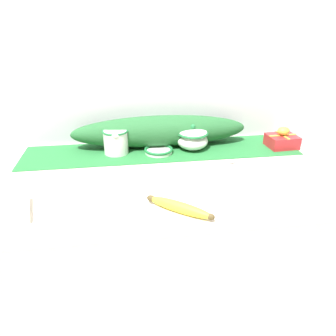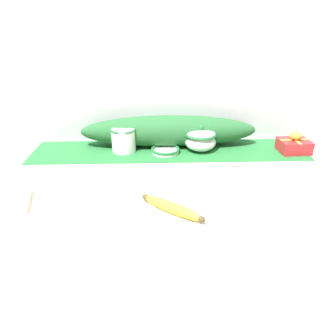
{
  "view_description": "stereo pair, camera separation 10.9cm",
  "coord_description": "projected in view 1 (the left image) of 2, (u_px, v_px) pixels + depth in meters",
  "views": [
    {
      "loc": [
        -0.16,
        -1.03,
        1.39
      ],
      "look_at": [
        -0.01,
        -0.05,
        0.93
      ],
      "focal_mm": 35.0,
      "sensor_mm": 36.0,
      "label": 1
    },
    {
      "loc": [
        -0.05,
        -1.04,
        1.39
      ],
      "look_at": [
        -0.01,
        -0.05,
        0.93
      ],
      "focal_mm": 35.0,
      "sensor_mm": 36.0,
      "label": 2
    }
  ],
  "objects": [
    {
      "name": "countertop",
      "position": [
        170.0,
        269.0,
        1.35
      ],
      "size": [
        1.22,
        0.71,
        0.88
      ],
      "primitive_type": "cube",
      "color": "beige",
      "rests_on": "ground_plane"
    },
    {
      "name": "small_dish",
      "position": [
        159.0,
        150.0,
        1.33
      ],
      "size": [
        0.12,
        0.12,
        0.02
      ],
      "color": "white",
      "rests_on": "countertop"
    },
    {
      "name": "table_runner",
      "position": [
        162.0,
        151.0,
        1.36
      ],
      "size": [
        1.12,
        0.25,
        0.0
      ],
      "primitive_type": "cube",
      "color": "#236B33",
      "rests_on": "countertop"
    },
    {
      "name": "sugar_bowl",
      "position": [
        193.0,
        138.0,
        1.36
      ],
      "size": [
        0.13,
        0.13,
        0.11
      ],
      "color": "white",
      "rests_on": "countertop"
    },
    {
      "name": "poinsettia_garland",
      "position": [
        160.0,
        131.0,
        1.38
      ],
      "size": [
        0.74,
        0.14,
        0.13
      ],
      "color": "#235B2D",
      "rests_on": "countertop"
    },
    {
      "name": "gift_box",
      "position": [
        282.0,
        140.0,
        1.38
      ],
      "size": [
        0.12,
        0.11,
        0.09
      ],
      "rotation": [
        0.0,
        0.0,
        0.06
      ],
      "color": "red",
      "rests_on": "countertop"
    },
    {
      "name": "back_wall",
      "position": [
        157.0,
        65.0,
        1.36
      ],
      "size": [
        2.02,
        0.04,
        2.4
      ],
      "primitive_type": "cube",
      "color": "silver",
      "rests_on": "ground_plane"
    },
    {
      "name": "spoon",
      "position": [
        229.0,
        162.0,
        1.24
      ],
      "size": [
        0.17,
        0.08,
        0.01
      ],
      "rotation": [
        0.0,
        0.0,
        0.36
      ],
      "color": "silver",
      "rests_on": "countertop"
    },
    {
      "name": "napkin_stack",
      "position": [
        3.0,
        213.0,
        0.92
      ],
      "size": [
        0.17,
        0.17,
        0.02
      ],
      "primitive_type": "cube",
      "rotation": [
        0.0,
        0.0,
        0.22
      ],
      "color": "silver",
      "rests_on": "countertop"
    },
    {
      "name": "banana",
      "position": [
        179.0,
        207.0,
        0.93
      ],
      "size": [
        0.18,
        0.16,
        0.03
      ],
      "rotation": [
        0.0,
        0.0,
        -0.68
      ],
      "color": "yellow",
      "rests_on": "countertop"
    },
    {
      "name": "cream_pitcher",
      "position": [
        116.0,
        141.0,
        1.31
      ],
      "size": [
        0.1,
        0.12,
        0.1
      ],
      "color": "white",
      "rests_on": "countertop"
    }
  ]
}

